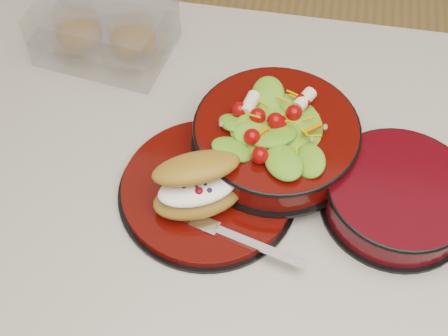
% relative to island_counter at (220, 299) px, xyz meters
% --- Properties ---
extents(island_counter, '(1.24, 0.74, 0.90)m').
position_rel_island_counter_xyz_m(island_counter, '(0.00, 0.00, 0.00)').
color(island_counter, silver).
rests_on(island_counter, ground).
extents(dinner_plate, '(0.26, 0.26, 0.02)m').
position_rel_island_counter_xyz_m(dinner_plate, '(-0.01, -0.04, 0.46)').
color(dinner_plate, black).
rests_on(dinner_plate, island_counter).
extents(salad_bowl, '(0.25, 0.25, 0.10)m').
position_rel_island_counter_xyz_m(salad_bowl, '(0.08, 0.04, 0.50)').
color(salad_bowl, black).
rests_on(salad_bowl, dinner_plate).
extents(croissant, '(0.14, 0.13, 0.07)m').
position_rel_island_counter_xyz_m(croissant, '(-0.02, -0.07, 0.50)').
color(croissant, '#A66F32').
rests_on(croissant, dinner_plate).
extents(fork, '(0.16, 0.06, 0.00)m').
position_rel_island_counter_xyz_m(fork, '(0.05, -0.12, 0.47)').
color(fork, silver).
rests_on(fork, dinner_plate).
extents(pastry_box, '(0.23, 0.18, 0.09)m').
position_rel_island_counter_xyz_m(pastry_box, '(-0.23, 0.22, 0.49)').
color(pastry_box, white).
rests_on(pastry_box, island_counter).
extents(extra_bowl, '(0.21, 0.21, 0.05)m').
position_rel_island_counter_xyz_m(extra_bowl, '(0.26, -0.02, 0.48)').
color(extra_bowl, black).
rests_on(extra_bowl, island_counter).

